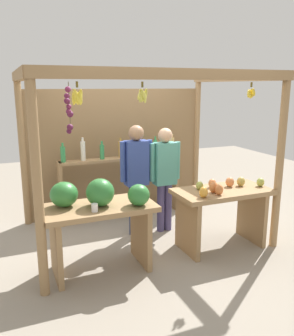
{
  "coord_description": "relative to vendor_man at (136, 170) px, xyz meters",
  "views": [
    {
      "loc": [
        -1.8,
        -4.55,
        2.13
      ],
      "look_at": [
        0.0,
        -0.21,
        1.04
      ],
      "focal_mm": 38.03,
      "sensor_mm": 36.0,
      "label": 1
    }
  ],
  "objects": [
    {
      "name": "fruit_counter_right",
      "position": [
        0.89,
        -0.83,
        -0.36
      ],
      "size": [
        1.27,
        0.64,
        0.94
      ],
      "color": "#99754C",
      "rests_on": "ground"
    },
    {
      "name": "bottle_shelf_unit",
      "position": [
        0.02,
        0.76,
        -0.15
      ],
      "size": [
        2.01,
        0.22,
        1.36
      ],
      "color": "#99754C",
      "rests_on": "ground"
    },
    {
      "name": "vendor_woman",
      "position": [
        0.43,
        -0.04,
        -0.04
      ],
      "size": [
        0.48,
        0.21,
        1.54
      ],
      "rotation": [
        0.0,
        0.0,
        -0.17
      ],
      "color": "#433C69",
      "rests_on": "ground"
    },
    {
      "name": "market_stall",
      "position": [
        0.05,
        0.44,
        0.4
      ],
      "size": [
        3.14,
        2.23,
        2.31
      ],
      "color": "#99754C",
      "rests_on": "ground"
    },
    {
      "name": "fruit_counter_left",
      "position": [
        -0.79,
        -0.83,
        -0.23
      ],
      "size": [
        1.27,
        0.64,
        1.12
      ],
      "color": "#99754C",
      "rests_on": "ground"
    },
    {
      "name": "vendor_man",
      "position": [
        0.0,
        0.0,
        0.0
      ],
      "size": [
        0.48,
        0.22,
        1.6
      ],
      "rotation": [
        0.0,
        0.0,
        0.09
      ],
      "color": "navy",
      "rests_on": "ground"
    },
    {
      "name": "ground_plane",
      "position": [
        0.06,
        -0.04,
        -0.96
      ],
      "size": [
        12.0,
        12.0,
        0.0
      ],
      "primitive_type": "plane",
      "color": "gray",
      "rests_on": "ground"
    }
  ]
}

